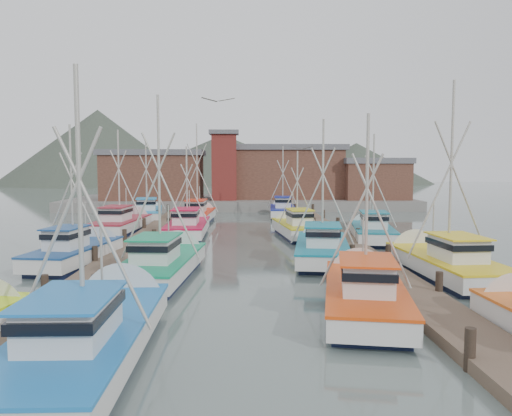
{
  "coord_description": "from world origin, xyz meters",
  "views": [
    {
      "loc": [
        -0.23,
        -28.86,
        5.59
      ],
      "look_at": [
        0.96,
        5.27,
        2.6
      ],
      "focal_mm": 35.0,
      "sensor_mm": 36.0,
      "label": 1
    }
  ],
  "objects_px": {
    "lookout_tower": "(224,165)",
    "boat_1": "(364,292)",
    "boat_8": "(188,227)",
    "boat_4": "(164,263)",
    "boat_12": "(198,215)",
    "boat_0": "(93,333)"
  },
  "relations": [
    {
      "from": "boat_8",
      "to": "boat_12",
      "type": "bearing_deg",
      "value": 89.87
    },
    {
      "from": "boat_4",
      "to": "boat_0",
      "type": "bearing_deg",
      "value": -87.47
    },
    {
      "from": "boat_1",
      "to": "boat_12",
      "type": "bearing_deg",
      "value": 117.0
    },
    {
      "from": "boat_1",
      "to": "boat_12",
      "type": "height_order",
      "value": "boat_12"
    },
    {
      "from": "lookout_tower",
      "to": "boat_0",
      "type": "relative_size",
      "value": 0.84
    },
    {
      "from": "boat_0",
      "to": "boat_1",
      "type": "bearing_deg",
      "value": 26.23
    },
    {
      "from": "boat_12",
      "to": "boat_0",
      "type": "bearing_deg",
      "value": -87.24
    },
    {
      "from": "boat_4",
      "to": "boat_8",
      "type": "relative_size",
      "value": 1.04
    },
    {
      "from": "lookout_tower",
      "to": "boat_1",
      "type": "bearing_deg",
      "value": -81.31
    },
    {
      "from": "boat_8",
      "to": "boat_12",
      "type": "height_order",
      "value": "boat_12"
    },
    {
      "from": "lookout_tower",
      "to": "boat_4",
      "type": "bearing_deg",
      "value": -93.01
    },
    {
      "from": "boat_1",
      "to": "boat_4",
      "type": "xyz_separation_m",
      "value": [
        -8.55,
        5.93,
        0.01
      ]
    },
    {
      "from": "boat_0",
      "to": "boat_1",
      "type": "relative_size",
      "value": 1.07
    },
    {
      "from": "boat_1",
      "to": "boat_4",
      "type": "bearing_deg",
      "value": 155.91
    },
    {
      "from": "boat_8",
      "to": "boat_12",
      "type": "xyz_separation_m",
      "value": [
        0.05,
        9.38,
        0.01
      ]
    },
    {
      "from": "lookout_tower",
      "to": "boat_12",
      "type": "xyz_separation_m",
      "value": [
        -2.17,
        -13.24,
        -4.86
      ]
    },
    {
      "from": "boat_0",
      "to": "boat_12",
      "type": "relative_size",
      "value": 0.99
    },
    {
      "from": "boat_8",
      "to": "boat_12",
      "type": "distance_m",
      "value": 9.38
    },
    {
      "from": "boat_4",
      "to": "boat_12",
      "type": "xyz_separation_m",
      "value": [
        -0.21,
        23.95,
        0.0
      ]
    },
    {
      "from": "lookout_tower",
      "to": "boat_8",
      "type": "height_order",
      "value": "lookout_tower"
    },
    {
      "from": "boat_0",
      "to": "boat_12",
      "type": "bearing_deg",
      "value": 89.84
    },
    {
      "from": "boat_1",
      "to": "boat_8",
      "type": "xyz_separation_m",
      "value": [
        -8.81,
        20.5,
        -0.0
      ]
    }
  ]
}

